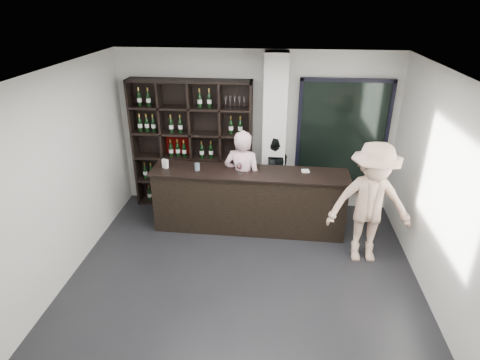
# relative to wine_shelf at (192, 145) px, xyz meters

# --- Properties ---
(floor) EXTENTS (5.00, 5.50, 0.01)m
(floor) POSITION_rel_wine_shelf_xyz_m (1.15, -2.57, -1.20)
(floor) COLOR black
(floor) RESTS_ON ground
(wine_shelf) EXTENTS (2.20, 0.35, 2.40)m
(wine_shelf) POSITION_rel_wine_shelf_xyz_m (0.00, 0.00, 0.00)
(wine_shelf) COLOR black
(wine_shelf) RESTS_ON floor
(structural_column) EXTENTS (0.40, 0.40, 2.90)m
(structural_column) POSITION_rel_wine_shelf_xyz_m (1.50, -0.10, 0.25)
(structural_column) COLOR silver
(structural_column) RESTS_ON floor
(glass_panel) EXTENTS (1.60, 0.08, 2.10)m
(glass_panel) POSITION_rel_wine_shelf_xyz_m (2.70, 0.12, 0.20)
(glass_panel) COLOR black
(glass_panel) RESTS_ON floor
(tasting_counter) EXTENTS (3.27, 0.68, 1.08)m
(tasting_counter) POSITION_rel_wine_shelf_xyz_m (1.12, -0.82, -0.66)
(tasting_counter) COLOR black
(tasting_counter) RESTS_ON floor
(taster_pink) EXTENTS (0.71, 0.53, 1.75)m
(taster_pink) POSITION_rel_wine_shelf_xyz_m (1.00, -0.72, -0.32)
(taster_pink) COLOR beige
(taster_pink) RESTS_ON floor
(taster_black) EXTENTS (0.92, 0.83, 1.54)m
(taster_black) POSITION_rel_wine_shelf_xyz_m (1.48, -0.17, -0.43)
(taster_black) COLOR black
(taster_black) RESTS_ON floor
(customer) EXTENTS (1.25, 0.75, 1.90)m
(customer) POSITION_rel_wine_shelf_xyz_m (2.95, -1.52, -0.25)
(customer) COLOR tan
(customer) RESTS_ON floor
(wine_glass) EXTENTS (0.12, 0.12, 0.22)m
(wine_glass) POSITION_rel_wine_shelf_xyz_m (0.97, -0.93, -0.01)
(wine_glass) COLOR white
(wine_glass) RESTS_ON tasting_counter
(spit_cup) EXTENTS (0.09, 0.09, 0.12)m
(spit_cup) POSITION_rel_wine_shelf_xyz_m (0.26, -0.83, -0.06)
(spit_cup) COLOR #A9C0D1
(spit_cup) RESTS_ON tasting_counter
(napkin_stack) EXTENTS (0.13, 0.13, 0.02)m
(napkin_stack) POSITION_rel_wine_shelf_xyz_m (2.04, -0.71, -0.11)
(napkin_stack) COLOR white
(napkin_stack) RESTS_ON tasting_counter
(card_stand) EXTENTS (0.11, 0.09, 0.15)m
(card_stand) POSITION_rel_wine_shelf_xyz_m (-0.30, -0.79, -0.05)
(card_stand) COLOR white
(card_stand) RESTS_ON tasting_counter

